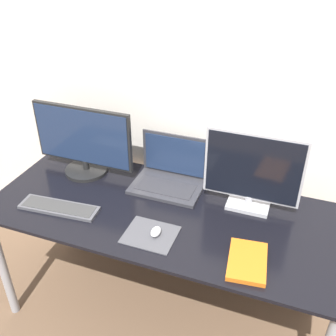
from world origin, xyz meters
TOP-DOWN VIEW (x-y plane):
  - wall_back at (0.00, 0.80)m, footprint 7.00×0.05m
  - desk at (0.00, 0.37)m, footprint 1.76×0.74m
  - monitor_left at (-0.55, 0.56)m, footprint 0.58×0.24m
  - monitor_right at (0.38, 0.56)m, footprint 0.47×0.15m
  - laptop at (-0.05, 0.61)m, footprint 0.37×0.26m
  - keyboard at (-0.49, 0.20)m, footprint 0.41×0.14m
  - mousepad at (0.01, 0.18)m, footprint 0.23×0.20m
  - mouse at (0.03, 0.19)m, footprint 0.04×0.07m
  - book at (0.45, 0.16)m, footprint 0.18×0.26m

SIDE VIEW (x-z plane):
  - desk at x=0.00m, z-range 0.28..1.02m
  - mousepad at x=0.01m, z-range 0.74..0.75m
  - keyboard at x=-0.49m, z-range 0.74..0.76m
  - book at x=0.45m, z-range 0.74..0.76m
  - mouse at x=0.03m, z-range 0.75..0.78m
  - laptop at x=-0.05m, z-range 0.67..0.94m
  - monitor_left at x=-0.55m, z-range 0.73..1.13m
  - monitor_right at x=0.38m, z-range 0.74..1.15m
  - wall_back at x=0.00m, z-range 0.00..2.50m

